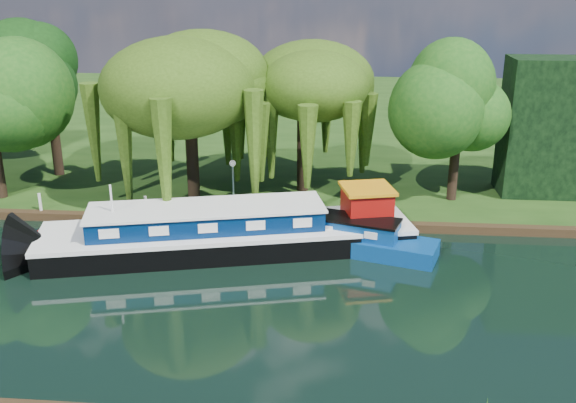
{
  "coord_description": "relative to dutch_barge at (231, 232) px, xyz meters",
  "views": [
    {
      "loc": [
        6.58,
        -23.77,
        12.83
      ],
      "look_at": [
        4.15,
        4.43,
        2.8
      ],
      "focal_mm": 40.0,
      "sensor_mm": 36.0,
      "label": 1
    }
  ],
  "objects": [
    {
      "name": "willow_left",
      "position": [
        -3.21,
        6.03,
        6.09
      ],
      "size": [
        7.57,
        7.57,
        9.07
      ],
      "color": "black",
      "rests_on": "far_bank"
    },
    {
      "name": "narrowboat",
      "position": [
        3.84,
        1.1,
        -0.29
      ],
      "size": [
        12.64,
        5.69,
        1.83
      ],
      "rotation": [
        0.0,
        0.0,
        -0.3
      ],
      "color": "navy",
      "rests_on": "ground"
    },
    {
      "name": "tree_far_right",
      "position": [
        11.75,
        7.34,
        4.94
      ],
      "size": [
        4.82,
        4.82,
        7.89
      ],
      "color": "black",
      "rests_on": "far_bank"
    },
    {
      "name": "lamppost",
      "position": [
        -0.8,
        5.53,
        1.48
      ],
      "size": [
        0.36,
        0.36,
        2.56
      ],
      "color": "silver",
      "rests_on": "far_bank"
    },
    {
      "name": "red_dinghy",
      "position": [
        -9.01,
        0.46,
        -0.94
      ],
      "size": [
        3.44,
        2.87,
        0.61
      ],
      "primitive_type": "imported",
      "rotation": [
        0.0,
        0.0,
        1.28
      ],
      "color": "maroon",
      "rests_on": "ground"
    },
    {
      "name": "dutch_barge",
      "position": [
        0.0,
        0.0,
        0.0
      ],
      "size": [
        18.47,
        8.22,
        3.8
      ],
      "rotation": [
        0.0,
        0.0,
        0.24
      ],
      "color": "black",
      "rests_on": "ground"
    },
    {
      "name": "conifer_hedge",
      "position": [
        17.7,
        9.03,
        3.51
      ],
      "size": [
        6.0,
        3.0,
        8.0
      ],
      "primitive_type": "cube",
      "color": "black",
      "rests_on": "far_bank"
    },
    {
      "name": "tree_far_mid",
      "position": [
        -13.16,
        10.15,
        5.74
      ],
      "size": [
        5.53,
        5.53,
        9.04
      ],
      "color": "black",
      "rests_on": "far_bank"
    },
    {
      "name": "willow_right",
      "position": [
        2.98,
        8.34,
        5.32
      ],
      "size": [
        6.54,
        6.54,
        7.96
      ],
      "color": "black",
      "rests_on": "far_bank"
    },
    {
      "name": "mooring_posts",
      "position": [
        -1.8,
        3.43,
        0.01
      ],
      "size": [
        19.16,
        0.16,
        1.0
      ],
      "color": "silver",
      "rests_on": "far_bank"
    },
    {
      "name": "far_bank",
      "position": [
        -1.3,
        29.03,
        -0.72
      ],
      "size": [
        120.0,
        52.0,
        0.45
      ],
      "primitive_type": "cube",
      "color": "#19360E",
      "rests_on": "ground"
    },
    {
      "name": "ground",
      "position": [
        -1.3,
        -4.97,
        -0.94
      ],
      "size": [
        120.0,
        120.0,
        0.0
      ],
      "primitive_type": "plane",
      "color": "black"
    }
  ]
}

